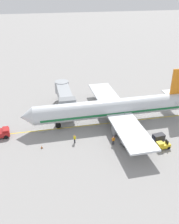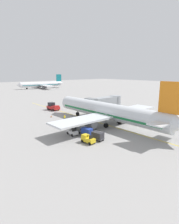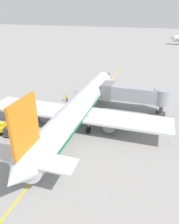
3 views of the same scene
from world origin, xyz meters
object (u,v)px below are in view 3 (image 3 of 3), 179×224
baggage_cart_third_in_train (11,130)px  parked_airliner (78,109)px  baggage_tug_trailing (22,115)px  baggage_cart_second_in_train (22,121)px  ground_crew_loader (67,97)px  safety_cone_nose_left (75,91)px  jet_bridge (136,94)px  ground_crew_marshaller (42,109)px  ground_crew_wing_walker (49,120)px  pushback_tractor (105,80)px  baggage_tug_lead (0,128)px  baggage_cart_front (32,114)px

baggage_cart_third_in_train → parked_airliner: bearing=34.6°
baggage_cart_third_in_train → baggage_tug_trailing: bearing=107.0°
parked_airliner → baggage_cart_third_in_train: 11.09m
baggage_cart_second_in_train → ground_crew_loader: bearing=76.8°
baggage_cart_third_in_train → safety_cone_nose_left: bearing=83.5°
jet_bridge → baggage_cart_third_in_train: (-17.09, -15.26, -2.50)m
ground_crew_marshaller → safety_cone_nose_left: size_ratio=2.86×
ground_crew_loader → ground_crew_marshaller: (-2.02, -6.79, 0.00)m
ground_crew_wing_walker → ground_crew_marshaller: (-3.18, 3.44, 0.00)m
pushback_tractor → baggage_cart_second_in_train: pushback_tractor is taller
parked_airliner → pushback_tractor: bearing=93.1°
safety_cone_nose_left → ground_crew_marshaller: bearing=-96.9°
baggage_tug_trailing → ground_crew_marshaller: size_ratio=1.53×
ground_crew_marshaller → parked_airliner: bearing=-15.6°
baggage_tug_lead → ground_crew_marshaller: bearing=69.8°
pushback_tractor → parked_airliner: bearing=-86.9°
jet_bridge → baggage_tug_trailing: size_ratio=5.03×
baggage_tug_lead → ground_crew_marshaller: ground_crew_marshaller is taller
safety_cone_nose_left → ground_crew_wing_walker: bearing=-84.3°
ground_crew_wing_walker → safety_cone_nose_left: size_ratio=2.86×
baggage_tug_lead → baggage_cart_third_in_train: (2.16, -0.23, 0.24)m
baggage_tug_trailing → baggage_cart_front: bearing=11.4°
baggage_cart_front → ground_crew_loader: (2.70, 9.26, 0.00)m
jet_bridge → ground_crew_wing_walker: 16.80m
pushback_tractor → baggage_cart_second_in_train: (-7.66, -26.32, -0.15)m
jet_bridge → pushback_tractor: 17.14m
pushback_tractor → baggage_cart_front: bearing=-107.8°
jet_bridge → baggage_cart_third_in_train: bearing=-138.2°
jet_bridge → ground_crew_wing_walker: (-13.05, -10.28, -2.50)m
ground_crew_wing_walker → ground_crew_loader: same height
jet_bridge → ground_crew_loader: 14.43m
ground_crew_marshaller → baggage_cart_third_in_train: bearing=-95.8°
baggage_cart_third_in_train → ground_crew_marshaller: 8.47m
baggage_tug_trailing → baggage_tug_lead: bearing=-94.8°
jet_bridge → safety_cone_nose_left: size_ratio=22.04×
jet_bridge → baggage_cart_second_in_train: jet_bridge is taller
parked_airliner → ground_crew_wing_walker: parked_airliner is taller
baggage_tug_trailing → baggage_cart_second_in_train: 3.05m
baggage_cart_third_in_train → ground_crew_loader: ground_crew_loader is taller
baggage_tug_lead → safety_cone_nose_left: 21.52m
baggage_tug_trailing → safety_cone_nose_left: bearing=75.3°
baggage_cart_second_in_train → safety_cone_nose_left: size_ratio=5.03×
baggage_tug_lead → safety_cone_nose_left: (4.57, 21.03, -0.42)m
ground_crew_loader → safety_cone_nose_left: bearing=94.4°
pushback_tractor → ground_crew_marshaller: 22.06m
jet_bridge → baggage_tug_lead: bearing=-142.0°
parked_airliner → ground_crew_wing_walker: size_ratio=22.04×
baggage_cart_front → baggage_cart_second_in_train: (-0.15, -2.88, 0.00)m
baggage_tug_trailing → baggage_cart_second_in_train: size_ratio=0.87×
ground_crew_wing_walker → ground_crew_marshaller: 4.69m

